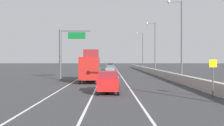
{
  "coord_description": "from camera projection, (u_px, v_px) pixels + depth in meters",
  "views": [
    {
      "loc": [
        -0.54,
        -6.06,
        2.98
      ],
      "look_at": [
        -0.23,
        36.9,
        2.47
      ],
      "focal_mm": 42.67,
      "sensor_mm": 36.0,
      "label": 1
    }
  ],
  "objects": [
    {
      "name": "ground_plane",
      "position": [
        112.0,
        71.0,
        70.09
      ],
      "size": [
        320.0,
        320.0,
        0.0
      ],
      "primitive_type": "plane",
      "color": "#38383A"
    },
    {
      "name": "overhead_sign_gantry",
      "position": [
        65.0,
        48.0,
        39.71
      ],
      "size": [
        4.68,
        0.36,
        7.5
      ],
      "color": "#47474C",
      "rests_on": "ground_plane"
    },
    {
      "name": "lamp_post_right_second",
      "position": [
        180.0,
        35.0,
        36.71
      ],
      "size": [
        2.14,
        0.44,
        11.23
      ],
      "color": "#4C4C51",
      "rests_on": "ground_plane"
    },
    {
      "name": "lamp_post_right_fourth",
      "position": [
        142.0,
        49.0,
        80.49
      ],
      "size": [
        2.14,
        0.44,
        11.23
      ],
      "color": "#4C4C51",
      "rests_on": "ground_plane"
    },
    {
      "name": "car_green_0",
      "position": [
        96.0,
        69.0,
        55.34
      ],
      "size": [
        2.01,
        4.36,
        2.13
      ],
      "color": "#196033",
      "rests_on": "ground_plane"
    },
    {
      "name": "lamp_post_right_third",
      "position": [
        154.0,
        44.0,
        58.6
      ],
      "size": [
        2.14,
        0.44,
        11.23
      ],
      "color": "#4C4C51",
      "rests_on": "ground_plane"
    },
    {
      "name": "lane_stripe_left",
      "position": [
        89.0,
        73.0,
        61.05
      ],
      "size": [
        0.16,
        130.0,
        0.0
      ],
      "primitive_type": "cube",
      "color": "silver",
      "rests_on": "ground_plane"
    },
    {
      "name": "car_red_3",
      "position": [
        109.0,
        82.0,
        24.01
      ],
      "size": [
        2.05,
        4.76,
        1.98
      ],
      "color": "red",
      "rests_on": "ground_plane"
    },
    {
      "name": "car_black_1",
      "position": [
        110.0,
        67.0,
        75.88
      ],
      "size": [
        1.88,
        4.8,
        1.96
      ],
      "color": "black",
      "rests_on": "ground_plane"
    },
    {
      "name": "box_truck",
      "position": [
        90.0,
        67.0,
        36.09
      ],
      "size": [
        2.59,
        8.36,
        4.44
      ],
      "color": "#A51E19",
      "rests_on": "ground_plane"
    },
    {
      "name": "car_gray_2",
      "position": [
        110.0,
        69.0,
        58.79
      ],
      "size": [
        1.96,
        4.64,
        1.89
      ],
      "color": "slate",
      "rests_on": "ground_plane"
    },
    {
      "name": "jersey_barrier_right",
      "position": [
        162.0,
        74.0,
        46.14
      ],
      "size": [
        0.6,
        120.0,
        1.1
      ],
      "primitive_type": "cube",
      "color": "#B2ADA3",
      "rests_on": "ground_plane"
    },
    {
      "name": "lane_stripe_center",
      "position": [
        104.0,
        73.0,
        61.07
      ],
      "size": [
        0.16,
        130.0,
        0.0
      ],
      "primitive_type": "cube",
      "color": "silver",
      "rests_on": "ground_plane"
    },
    {
      "name": "speed_advisory_sign",
      "position": [
        213.0,
        75.0,
        20.84
      ],
      "size": [
        0.6,
        0.11,
        3.0
      ],
      "color": "#4C4C51",
      "rests_on": "ground_plane"
    },
    {
      "name": "lane_stripe_right",
      "position": [
        119.0,
        73.0,
        61.1
      ],
      "size": [
        0.16,
        130.0,
        0.0
      ],
      "primitive_type": "cube",
      "color": "silver",
      "rests_on": "ground_plane"
    }
  ]
}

